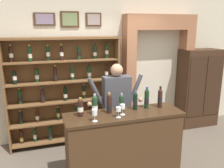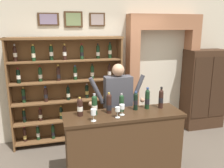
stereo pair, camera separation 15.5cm
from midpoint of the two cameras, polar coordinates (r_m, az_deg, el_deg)
back_wall at (r=4.90m, az=-2.31°, el=7.38°), size 12.00×0.19×3.42m
wine_shelf at (r=4.59m, az=-9.72°, el=-1.08°), size 2.12×0.33×2.07m
archway_doorway at (r=5.27m, az=12.41°, el=4.09°), size 1.56×0.45×2.49m
side_cabinet at (r=5.73m, az=21.90°, el=-1.13°), size 0.89×0.47×1.76m
tasting_counter at (r=3.66m, az=4.00°, el=-14.68°), size 1.73×0.54×1.04m
shopkeeper at (r=4.02m, az=2.56°, el=-3.92°), size 0.99×0.22×1.66m
tasting_bottle_super_tuscan at (r=3.33m, az=-6.39°, el=-5.46°), size 0.08×0.08×0.27m
tasting_bottle_grappa at (r=3.36m, az=-2.92°, el=-5.01°), size 0.08×0.08×0.31m
tasting_bottle_riserva at (r=3.41m, az=0.58°, el=-4.74°), size 0.08×0.08×0.31m
tasting_bottle_rosso at (r=3.48m, az=3.65°, el=-4.57°), size 0.07×0.07×0.28m
tasting_bottle_bianco at (r=3.56m, az=6.96°, el=-4.06°), size 0.07×0.07×0.29m
tasting_bottle_prosecco at (r=3.64m, az=9.71°, el=-3.53°), size 0.07×0.07×0.33m
tasting_bottle_vin_santo at (r=3.70m, az=12.89°, el=-3.38°), size 0.07×0.07×0.33m
wine_glass_center at (r=3.35m, az=3.77°, el=-5.63°), size 0.07×0.07×0.15m
wine_glass_right at (r=3.14m, az=-3.09°, el=-6.89°), size 0.07×0.07×0.17m
wine_glass_left at (r=3.25m, az=2.73°, el=-6.28°), size 0.07×0.07×0.15m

